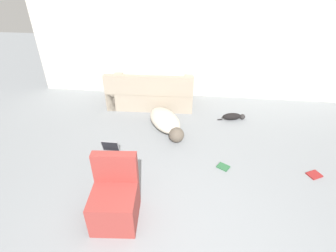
{
  "coord_description": "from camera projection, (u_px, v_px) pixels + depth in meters",
  "views": [
    {
      "loc": [
        0.03,
        -1.64,
        2.84
      ],
      "look_at": [
        -0.39,
        2.03,
        0.48
      ],
      "focal_mm": 28.0,
      "sensor_mm": 36.0,
      "label": 1
    }
  ],
  "objects": [
    {
      "name": "laptop_open",
      "position": [
        110.0,
        151.0,
        4.47
      ],
      "size": [
        0.3,
        0.32,
        0.25
      ],
      "rotation": [
        0.0,
        0.0,
        -0.0
      ],
      "color": "gray",
      "rests_on": "ground_plane"
    },
    {
      "name": "couch",
      "position": [
        151.0,
        94.0,
        5.96
      ],
      "size": [
        1.91,
        0.99,
        0.82
      ],
      "rotation": [
        0.0,
        0.0,
        3.18
      ],
      "color": "tan",
      "rests_on": "ground_plane"
    },
    {
      "name": "book_red",
      "position": [
        314.0,
        175.0,
        4.07
      ],
      "size": [
        0.25,
        0.23,
        0.02
      ],
      "rotation": [
        0.0,
        0.0,
        0.49
      ],
      "color": "maroon",
      "rests_on": "ground_plane"
    },
    {
      "name": "cat",
      "position": [
        233.0,
        117.0,
        5.47
      ],
      "size": [
        0.58,
        0.22,
        0.15
      ],
      "rotation": [
        0.0,
        0.0,
        0.2
      ],
      "color": "black",
      "rests_on": "ground_plane"
    },
    {
      "name": "side_chair",
      "position": [
        115.0,
        200.0,
        3.27
      ],
      "size": [
        0.6,
        0.64,
        0.87
      ],
      "rotation": [
        0.0,
        0.0,
        0.09
      ],
      "color": "#993833",
      "rests_on": "ground_plane"
    },
    {
      "name": "wall_back",
      "position": [
        197.0,
        39.0,
        5.77
      ],
      "size": [
        7.58,
        0.06,
        2.72
      ],
      "color": "beige",
      "rests_on": "ground_plane"
    },
    {
      "name": "book_green",
      "position": [
        223.0,
        167.0,
        4.23
      ],
      "size": [
        0.23,
        0.22,
        0.02
      ],
      "rotation": [
        0.0,
        0.0,
        -0.55
      ],
      "color": "#2D663D",
      "rests_on": "ground_plane"
    },
    {
      "name": "dog",
      "position": [
        166.0,
        122.0,
        5.15
      ],
      "size": [
        0.93,
        1.32,
        0.3
      ],
      "rotation": [
        0.0,
        0.0,
        5.23
      ],
      "color": "beige",
      "rests_on": "ground_plane"
    }
  ]
}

